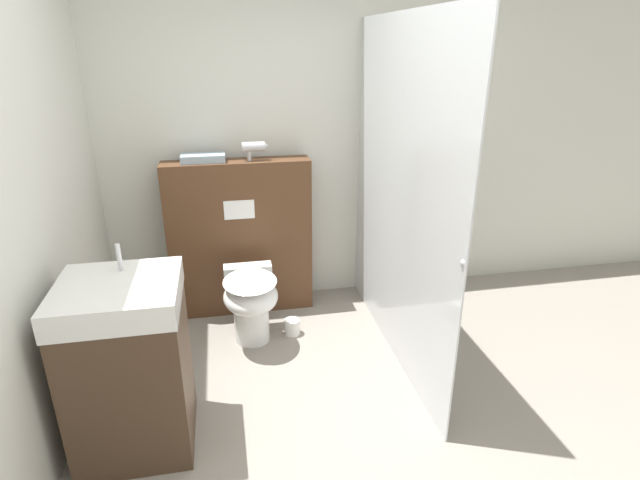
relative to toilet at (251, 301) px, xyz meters
name	(u,v)px	position (x,y,z in m)	size (l,w,h in m)	color
ground_plane	(361,467)	(0.45, -1.25, -0.33)	(12.00, 12.00, 0.00)	gray
wall_back	(297,146)	(0.45, 0.72, 0.92)	(8.00, 0.06, 2.50)	silver
partition_panel	(241,238)	(-0.03, 0.52, 0.27)	(1.07, 0.23, 1.20)	#51331E
shower_glass	(399,199)	(0.94, -0.24, 0.75)	(0.04, 1.86, 2.16)	silver
toilet	(251,301)	(0.00, 0.00, 0.00)	(0.37, 0.53, 0.51)	white
sink_vanity	(130,366)	(-0.66, -0.83, 0.14)	(0.57, 0.55, 1.08)	#473323
hair_drier	(254,147)	(0.11, 0.50, 0.96)	(0.19, 0.07, 0.13)	#B7B7BC
folded_towel	(203,158)	(-0.26, 0.53, 0.90)	(0.31, 0.17, 0.05)	#8C9EAD
spare_toilet_roll	(292,327)	(0.29, 0.04, -0.27)	(0.11, 0.11, 0.12)	white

